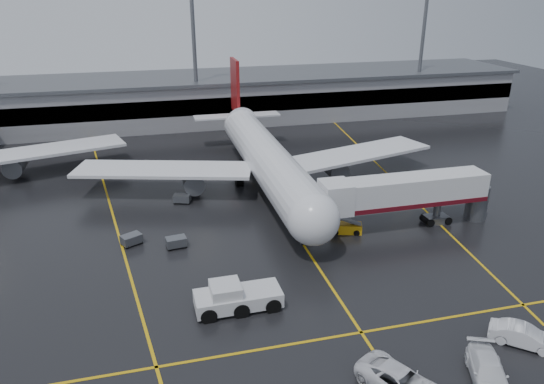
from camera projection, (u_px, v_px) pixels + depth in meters
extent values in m
plane|color=black|center=(284.00, 216.00, 58.85)|extent=(220.00, 220.00, 0.00)
cube|color=gold|center=(284.00, 216.00, 58.84)|extent=(0.25, 90.00, 0.02)
cube|color=gold|center=(361.00, 332.00, 39.12)|extent=(60.00, 0.25, 0.02)
cube|color=gold|center=(109.00, 200.00, 63.22)|extent=(9.99, 69.35, 0.02)
cube|color=gold|center=(387.00, 174.00, 71.94)|extent=(7.57, 69.64, 0.02)
cube|color=gray|center=(219.00, 99.00, 100.37)|extent=(120.00, 18.00, 8.00)
cube|color=black|center=(227.00, 105.00, 92.29)|extent=(120.00, 0.40, 3.00)
cube|color=#595B60|center=(218.00, 77.00, 98.74)|extent=(122.00, 19.00, 0.60)
cylinder|color=#595B60|center=(195.00, 59.00, 90.62)|extent=(0.70, 0.70, 25.00)
cylinder|color=#595B60|center=(421.00, 52.00, 100.94)|extent=(0.70, 0.70, 25.00)
cylinder|color=silver|center=(268.00, 160.00, 64.43)|extent=(5.20, 36.00, 5.20)
sphere|color=silver|center=(313.00, 219.00, 48.29)|extent=(5.20, 5.20, 5.20)
cone|color=silver|center=(237.00, 117.00, 83.03)|extent=(4.94, 8.00, 4.94)
cube|color=maroon|center=(235.00, 86.00, 82.07)|extent=(0.50, 5.50, 8.50)
cube|color=silver|center=(237.00, 116.00, 82.95)|extent=(14.00, 3.00, 0.25)
cube|color=silver|center=(163.00, 170.00, 63.54)|extent=(22.80, 11.83, 0.40)
cube|color=silver|center=(356.00, 154.00, 69.51)|extent=(22.80, 11.83, 0.40)
cylinder|color=#595B60|center=(193.00, 180.00, 63.98)|extent=(2.60, 4.50, 2.60)
cylinder|color=#595B60|center=(334.00, 168.00, 68.34)|extent=(2.60, 4.50, 2.60)
cylinder|color=#595B60|center=(303.00, 235.00, 52.19)|extent=(0.56, 0.56, 2.00)
cylinder|color=#595B60|center=(239.00, 178.00, 67.60)|extent=(0.56, 0.56, 2.00)
cylinder|color=#595B60|center=(285.00, 174.00, 69.07)|extent=(0.56, 0.56, 2.00)
cylinder|color=black|center=(303.00, 240.00, 52.40)|extent=(0.40, 1.10, 1.10)
cylinder|color=black|center=(239.00, 181.00, 67.77)|extent=(1.00, 1.40, 1.40)
cylinder|color=black|center=(285.00, 177.00, 69.23)|extent=(1.00, 1.40, 1.40)
cube|color=silver|center=(42.00, 151.00, 70.63)|extent=(22.80, 11.83, 0.40)
cylinder|color=#595B60|center=(15.00, 165.00, 69.47)|extent=(2.60, 4.50, 2.60)
cube|color=silver|center=(407.00, 190.00, 54.55)|extent=(18.00, 3.20, 3.00)
cube|color=#530A13|center=(406.00, 201.00, 55.05)|extent=(18.00, 3.30, 0.50)
cube|color=silver|center=(336.00, 197.00, 52.67)|extent=(3.00, 3.40, 3.30)
cylinder|color=#595B60|center=(437.00, 211.00, 56.57)|extent=(0.80, 0.80, 3.00)
cube|color=#595B60|center=(436.00, 219.00, 56.97)|extent=(2.60, 1.60, 0.90)
cylinder|color=#595B60|center=(477.00, 202.00, 57.53)|extent=(2.40, 2.40, 4.00)
cylinder|color=black|center=(427.00, 220.00, 56.71)|extent=(0.90, 1.80, 0.90)
cylinder|color=black|center=(444.00, 218.00, 57.22)|extent=(0.90, 1.80, 0.90)
cube|color=silver|center=(238.00, 298.00, 41.79)|extent=(7.16, 2.96, 1.22)
cube|color=silver|center=(225.00, 290.00, 41.16)|extent=(2.48, 2.48, 1.02)
cube|color=black|center=(225.00, 290.00, 41.16)|extent=(2.23, 2.23, 0.92)
cylinder|color=black|center=(206.00, 307.00, 41.28)|extent=(1.37, 3.07, 1.32)
cylinder|color=black|center=(238.00, 302.00, 41.92)|extent=(1.37, 3.07, 1.32)
cylinder|color=black|center=(269.00, 297.00, 42.56)|extent=(1.37, 3.07, 1.32)
cube|color=orange|center=(346.00, 228.00, 54.78)|extent=(3.64, 2.40, 1.03)
cube|color=#595B60|center=(346.00, 220.00, 54.41)|extent=(3.34, 1.83, 1.17)
cylinder|color=black|center=(335.00, 230.00, 54.95)|extent=(1.13, 1.71, 0.65)
cylinder|color=black|center=(356.00, 230.00, 54.79)|extent=(1.13, 1.71, 0.65)
imported|color=white|center=(401.00, 382.00, 33.07)|extent=(5.36, 6.69, 1.69)
imported|color=white|center=(488.00, 372.00, 33.97)|extent=(4.19, 5.94, 1.60)
imported|color=silver|center=(524.00, 336.00, 37.50)|extent=(4.74, 4.42, 1.59)
cube|color=#595B60|center=(176.00, 242.00, 51.58)|extent=(2.15, 1.55, 0.90)
cylinder|color=black|center=(170.00, 249.00, 51.06)|extent=(0.40, 0.20, 0.40)
cylinder|color=black|center=(185.00, 246.00, 51.61)|extent=(0.40, 0.20, 0.40)
cylinder|color=black|center=(168.00, 245.00, 51.92)|extent=(0.40, 0.20, 0.40)
cylinder|color=black|center=(183.00, 242.00, 52.47)|extent=(0.40, 0.20, 0.40)
cube|color=#595B60|center=(131.00, 239.00, 52.13)|extent=(2.38, 2.08, 0.90)
cylinder|color=black|center=(127.00, 247.00, 51.46)|extent=(0.40, 0.20, 0.40)
cylinder|color=black|center=(141.00, 242.00, 52.46)|extent=(0.40, 0.20, 0.40)
cylinder|color=black|center=(122.00, 244.00, 52.15)|extent=(0.40, 0.20, 0.40)
cylinder|color=black|center=(137.00, 239.00, 53.14)|extent=(0.40, 0.20, 0.40)
cube|color=#595B60|center=(182.00, 198.00, 62.14)|extent=(2.30, 1.85, 0.90)
cylinder|color=black|center=(175.00, 203.00, 61.90)|extent=(0.40, 0.20, 0.40)
cylinder|color=black|center=(188.00, 203.00, 61.81)|extent=(0.40, 0.20, 0.40)
cylinder|color=black|center=(177.00, 200.00, 62.83)|extent=(0.40, 0.20, 0.40)
cylinder|color=black|center=(190.00, 200.00, 62.73)|extent=(0.40, 0.20, 0.40)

